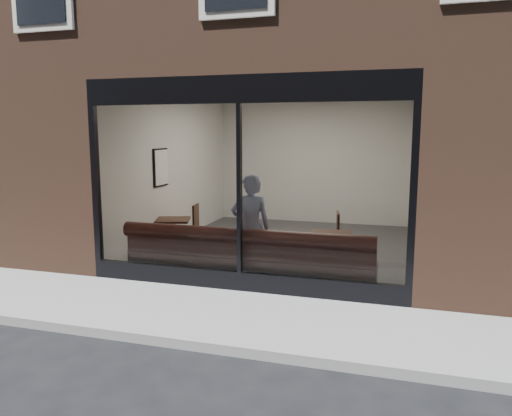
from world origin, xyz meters
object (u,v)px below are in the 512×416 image
(cafe_table_right, at_px, (331,235))
(cafe_table_left, at_px, (173,220))
(cafe_chair_left, at_px, (187,239))
(cafe_chair_right, at_px, (327,250))
(person, at_px, (251,227))
(banquette, at_px, (248,269))

(cafe_table_right, bearing_deg, cafe_table_left, 171.21)
(cafe_chair_left, bearing_deg, cafe_table_right, 151.30)
(cafe_chair_right, bearing_deg, person, 42.95)
(cafe_table_left, xyz_separation_m, cafe_chair_left, (-0.00, 0.63, -0.50))
(cafe_table_left, relative_size, cafe_chair_right, 1.31)
(person, relative_size, cafe_table_right, 2.57)
(cafe_table_left, bearing_deg, cafe_chair_left, 90.45)
(cafe_table_right, relative_size, cafe_chair_right, 1.43)
(banquette, relative_size, cafe_chair_left, 10.24)
(banquette, distance_m, person, 0.67)
(banquette, height_order, person, person)
(banquette, relative_size, cafe_table_right, 5.95)
(cafe_chair_right, bearing_deg, cafe_table_right, 92.51)
(cafe_table_right, height_order, cafe_chair_left, cafe_table_right)
(banquette, relative_size, person, 2.31)
(cafe_table_left, distance_m, cafe_chair_left, 0.80)
(cafe_chair_left, distance_m, cafe_chair_right, 2.86)
(cafe_table_left, bearing_deg, banquette, -30.53)
(cafe_chair_left, height_order, cafe_chair_right, cafe_chair_right)
(banquette, xyz_separation_m, cafe_chair_left, (-1.85, 1.71, 0.01))
(banquette, bearing_deg, cafe_chair_left, 137.16)
(banquette, height_order, cafe_chair_left, banquette)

